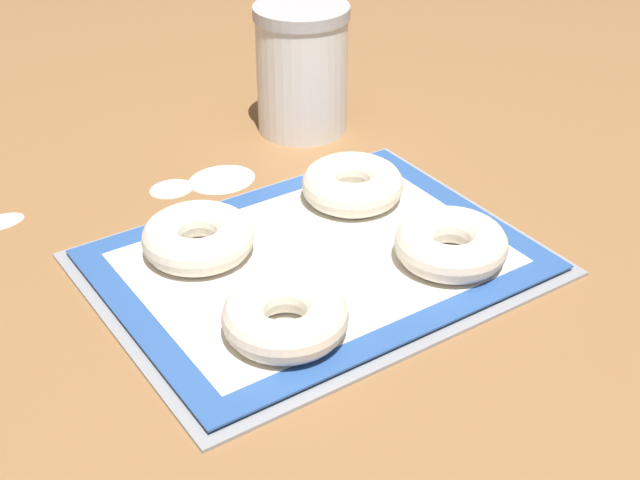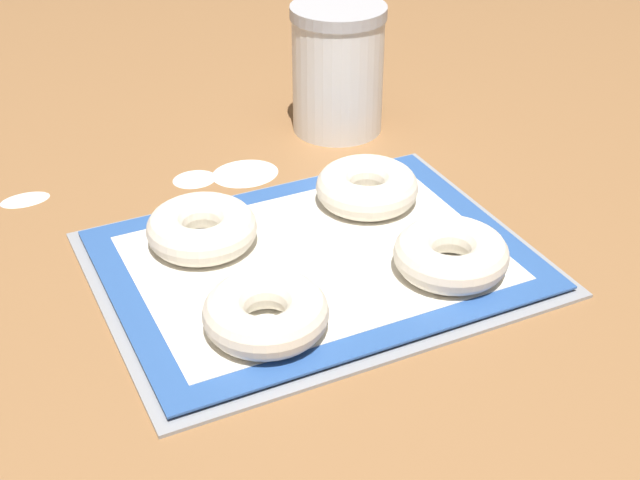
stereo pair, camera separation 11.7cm
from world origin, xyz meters
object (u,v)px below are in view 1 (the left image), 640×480
object	(u,v)px
baking_tray	(320,261)
bagel_back_left	(198,237)
bagel_front_right	(451,244)
flour_canister	(302,69)
bagel_back_right	(352,184)
bagel_front_left	(285,316)

from	to	relation	value
baking_tray	bagel_back_left	bearing A→B (deg)	143.81
bagel_back_left	baking_tray	bearing A→B (deg)	-36.19
bagel_front_right	bagel_back_left	bearing A→B (deg)	143.33
bagel_front_right	baking_tray	bearing A→B (deg)	142.89
baking_tray	flour_canister	bearing A→B (deg)	60.15
bagel_front_right	flour_canister	size ratio (longest dim) A/B	0.69
baking_tray	bagel_front_right	size ratio (longest dim) A/B	3.82
bagel_back_left	flour_canister	world-z (taller)	flour_canister
baking_tray	flour_canister	world-z (taller)	flour_canister
bagel_front_right	bagel_back_right	bearing A→B (deg)	93.71
baking_tray	flour_canister	size ratio (longest dim) A/B	2.63
baking_tray	bagel_front_left	distance (m)	0.14
flour_canister	bagel_front_left	bearing A→B (deg)	-124.93
baking_tray	bagel_back_left	size ratio (longest dim) A/B	3.82
flour_canister	bagel_front_right	bearing A→B (deg)	-98.95
bagel_front_left	bagel_back_left	size ratio (longest dim) A/B	1.00
baking_tray	bagel_back_right	xyz separation A→B (m)	(0.10, 0.08, 0.03)
bagel_front_right	flour_canister	bearing A→B (deg)	81.05
baking_tray	bagel_back_right	size ratio (longest dim) A/B	3.82
bagel_front_left	bagel_back_left	distance (m)	0.17
bagel_front_right	bagel_back_right	size ratio (longest dim) A/B	1.00
bagel_back_left	flour_canister	xyz separation A→B (m)	(0.28, 0.23, 0.06)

